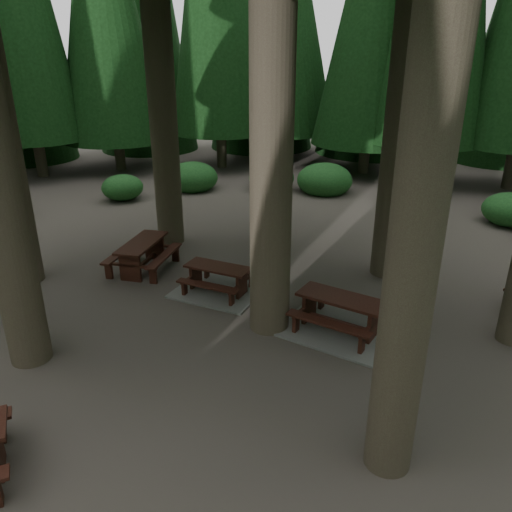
% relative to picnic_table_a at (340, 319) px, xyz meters
% --- Properties ---
extents(ground, '(80.00, 80.00, 0.00)m').
position_rel_picnic_table_a_xyz_m(ground, '(-2.21, -0.74, -0.27)').
color(ground, '#4A423C').
rests_on(ground, ground).
extents(picnic_table_a, '(2.51, 2.15, 0.79)m').
position_rel_picnic_table_a_xyz_m(picnic_table_a, '(0.00, 0.00, 0.00)').
color(picnic_table_a, gray).
rests_on(picnic_table_a, ground).
extents(picnic_table_b, '(1.90, 2.17, 0.81)m').
position_rel_picnic_table_a_xyz_m(picnic_table_b, '(-5.77, 0.62, 0.27)').
color(picnic_table_b, '#34130F').
rests_on(picnic_table_b, ground).
extents(picnic_table_c, '(2.12, 1.78, 0.70)m').
position_rel_picnic_table_a_xyz_m(picnic_table_c, '(-3.25, 0.38, -0.05)').
color(picnic_table_c, gray).
rests_on(picnic_table_c, ground).
extents(shrub_ring, '(23.86, 24.64, 1.49)m').
position_rel_picnic_table_a_xyz_m(shrub_ring, '(-1.51, 0.01, 0.13)').
color(shrub_ring, '#1C5423').
rests_on(shrub_ring, ground).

